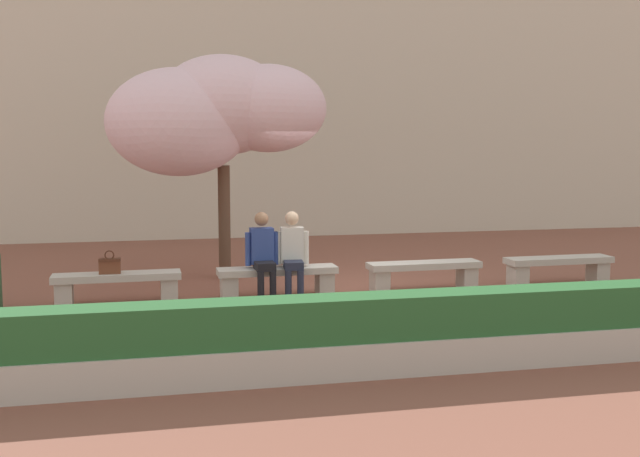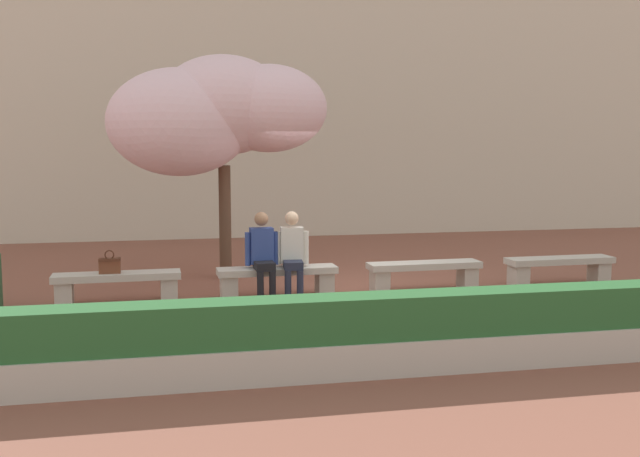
# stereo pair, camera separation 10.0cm
# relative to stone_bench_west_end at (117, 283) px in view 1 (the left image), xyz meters

# --- Properties ---
(ground_plane) EXTENTS (100.00, 100.00, 0.00)m
(ground_plane) POSITION_rel_stone_bench_west_end_xyz_m (3.52, 0.00, -0.30)
(ground_plane) COLOR brown
(building_facade) EXTENTS (28.00, 4.00, 10.58)m
(building_facade) POSITION_rel_stone_bench_west_end_xyz_m (3.52, 9.19, 4.99)
(building_facade) COLOR beige
(building_facade) RESTS_ON ground
(stone_bench_west_end) EXTENTS (1.82, 0.45, 0.45)m
(stone_bench_west_end) POSITION_rel_stone_bench_west_end_xyz_m (0.00, 0.00, 0.00)
(stone_bench_west_end) COLOR #BCB7AD
(stone_bench_west_end) RESTS_ON ground
(stone_bench_near_west) EXTENTS (1.82, 0.45, 0.45)m
(stone_bench_near_west) POSITION_rel_stone_bench_west_end_xyz_m (2.35, 0.00, 0.00)
(stone_bench_near_west) COLOR #BCB7AD
(stone_bench_near_west) RESTS_ON ground
(stone_bench_center) EXTENTS (1.82, 0.45, 0.45)m
(stone_bench_center) POSITION_rel_stone_bench_west_end_xyz_m (4.69, 0.00, 0.00)
(stone_bench_center) COLOR #BCB7AD
(stone_bench_center) RESTS_ON ground
(stone_bench_near_east) EXTENTS (1.82, 0.45, 0.45)m
(stone_bench_near_east) POSITION_rel_stone_bench_west_end_xyz_m (7.04, 0.00, 0.00)
(stone_bench_near_east) COLOR #BCB7AD
(stone_bench_near_east) RESTS_ON ground
(person_seated_left) EXTENTS (0.51, 0.69, 1.29)m
(person_seated_left) POSITION_rel_stone_bench_west_end_xyz_m (2.12, -0.05, 0.39)
(person_seated_left) COLOR black
(person_seated_left) RESTS_ON ground
(person_seated_right) EXTENTS (0.51, 0.71, 1.29)m
(person_seated_right) POSITION_rel_stone_bench_west_end_xyz_m (2.57, -0.05, 0.39)
(person_seated_right) COLOR black
(person_seated_right) RESTS_ON ground
(handbag) EXTENTS (0.30, 0.15, 0.34)m
(handbag) POSITION_rel_stone_bench_west_end_xyz_m (-0.10, -0.02, 0.28)
(handbag) COLOR brown
(handbag) RESTS_ON stone_bench_west_end
(cherry_tree_main) EXTENTS (3.63, 2.47, 3.78)m
(cherry_tree_main) POSITION_rel_stone_bench_west_end_xyz_m (1.60, 1.59, 2.51)
(cherry_tree_main) COLOR #513828
(cherry_tree_main) RESTS_ON ground
(planter_hedge_foreground) EXTENTS (12.64, 0.50, 0.80)m
(planter_hedge_foreground) POSITION_rel_stone_bench_west_end_xyz_m (3.52, -3.94, 0.08)
(planter_hedge_foreground) COLOR #BCB7AD
(planter_hedge_foreground) RESTS_ON ground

